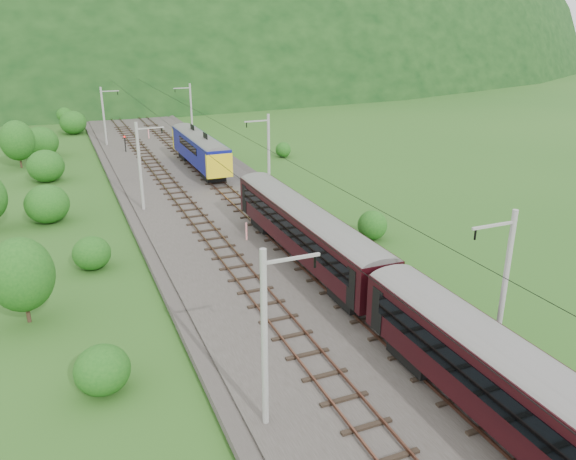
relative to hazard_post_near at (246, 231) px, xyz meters
name	(u,v)px	position (x,y,z in m)	size (l,w,h in m)	color
ground	(389,393)	(-0.04, -20.90, -1.01)	(600.00, 600.00, 0.00)	#234F18
railbed	(302,300)	(-0.04, -10.90, -0.86)	(14.00, 220.00, 0.30)	#38332D
track_left	(266,304)	(-2.44, -10.90, -0.64)	(2.40, 220.00, 0.27)	brown
track_right	(337,290)	(2.36, -10.90, -0.64)	(2.40, 220.00, 0.27)	brown
catenary_left	(141,165)	(-6.16, 11.10, 3.49)	(2.54, 192.28, 8.00)	gray
catenary_right	(268,153)	(6.08, 11.10, 3.49)	(2.54, 192.28, 8.00)	gray
overhead_wires	(303,193)	(-0.04, -10.90, 6.09)	(4.83, 198.00, 0.03)	black
mountain_main	(75,63)	(-0.04, 239.10, -1.01)	(504.00, 360.00, 244.00)	black
hazard_post_near	(246,231)	(0.00, 0.00, 0.00)	(0.15, 0.15, 1.42)	red
hazard_post_far	(149,133)	(0.09, 45.63, 0.05)	(0.16, 0.16, 1.51)	red
signal	(125,142)	(-4.37, 37.38, 0.54)	(0.24, 0.24, 2.13)	black
vegetation_left	(49,289)	(-14.37, -8.19, 1.36)	(12.95, 142.47, 6.06)	#194E15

